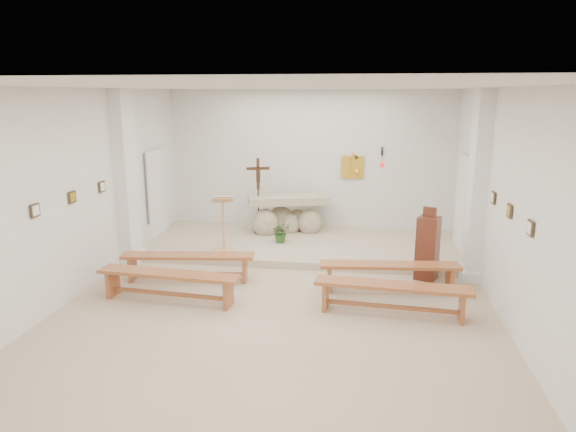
% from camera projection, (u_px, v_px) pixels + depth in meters
% --- Properties ---
extents(ground, '(7.00, 10.00, 0.00)m').
position_uv_depth(ground, '(276.00, 310.00, 8.26)').
color(ground, '#C3A78D').
rests_on(ground, ground).
extents(wall_left, '(0.02, 10.00, 3.50)m').
position_uv_depth(wall_left, '(64.00, 198.00, 8.34)').
color(wall_left, white).
rests_on(wall_left, ground).
extents(wall_right, '(0.02, 10.00, 3.50)m').
position_uv_depth(wall_right, '(515.00, 212.00, 7.35)').
color(wall_right, white).
rests_on(wall_right, ground).
extents(wall_back, '(7.00, 0.02, 3.50)m').
position_uv_depth(wall_back, '(310.00, 162.00, 12.65)').
color(wall_back, white).
rests_on(wall_back, ground).
extents(ceiling, '(7.00, 10.00, 0.02)m').
position_uv_depth(ceiling, '(275.00, 87.00, 7.44)').
color(ceiling, silver).
rests_on(ceiling, wall_back).
extents(sanctuary_platform, '(6.98, 3.00, 0.15)m').
position_uv_depth(sanctuary_platform, '(302.00, 244.00, 11.61)').
color(sanctuary_platform, tan).
rests_on(sanctuary_platform, ground).
extents(pilaster_left, '(0.26, 0.55, 3.50)m').
position_uv_depth(pilaster_left, '(126.00, 178.00, 10.25)').
color(pilaster_left, white).
rests_on(pilaster_left, ground).
extents(pilaster_right, '(0.26, 0.55, 3.50)m').
position_uv_depth(pilaster_right, '(477.00, 187.00, 9.29)').
color(pilaster_right, white).
rests_on(pilaster_right, ground).
extents(gold_wall_relief, '(0.55, 0.04, 0.55)m').
position_uv_depth(gold_wall_relief, '(352.00, 167.00, 12.49)').
color(gold_wall_relief, gold).
rests_on(gold_wall_relief, wall_back).
extents(sanctuary_lamp, '(0.11, 0.36, 0.44)m').
position_uv_depth(sanctuary_lamp, '(382.00, 163.00, 12.11)').
color(sanctuary_lamp, black).
rests_on(sanctuary_lamp, wall_back).
extents(station_frame_left_front, '(0.03, 0.20, 0.20)m').
position_uv_depth(station_frame_left_front, '(35.00, 210.00, 7.58)').
color(station_frame_left_front, '#3F301B').
rests_on(station_frame_left_front, wall_left).
extents(station_frame_left_mid, '(0.03, 0.20, 0.20)m').
position_uv_depth(station_frame_left_mid, '(72.00, 197.00, 8.54)').
color(station_frame_left_mid, '#3F301B').
rests_on(station_frame_left_mid, wall_left).
extents(station_frame_left_rear, '(0.03, 0.20, 0.20)m').
position_uv_depth(station_frame_left_rear, '(102.00, 187.00, 9.50)').
color(station_frame_left_rear, '#3F301B').
rests_on(station_frame_left_rear, wall_left).
extents(station_frame_right_front, '(0.03, 0.20, 0.20)m').
position_uv_depth(station_frame_right_front, '(530.00, 228.00, 6.59)').
color(station_frame_right_front, '#3F301B').
rests_on(station_frame_right_front, wall_right).
extents(station_frame_right_mid, '(0.03, 0.20, 0.20)m').
position_uv_depth(station_frame_right_mid, '(509.00, 211.00, 7.55)').
color(station_frame_right_mid, '#3F301B').
rests_on(station_frame_right_mid, wall_right).
extents(station_frame_right_rear, '(0.03, 0.20, 0.20)m').
position_uv_depth(station_frame_right_rear, '(493.00, 197.00, 8.51)').
color(station_frame_right_rear, '#3F301B').
rests_on(station_frame_right_rear, wall_right).
extents(radiator_left, '(0.10, 0.85, 0.52)m').
position_uv_depth(radiator_left, '(143.00, 240.00, 11.28)').
color(radiator_left, silver).
rests_on(radiator_left, ground).
extents(radiator_right, '(0.10, 0.85, 0.52)m').
position_uv_depth(radiator_right, '(467.00, 253.00, 10.30)').
color(radiator_right, silver).
rests_on(radiator_right, ground).
extents(altar, '(2.01, 1.22, 0.97)m').
position_uv_depth(altar, '(287.00, 216.00, 12.31)').
color(altar, beige).
rests_on(altar, sanctuary_platform).
extents(lectern, '(0.52, 0.47, 1.23)m').
position_uv_depth(lectern, '(223.00, 223.00, 10.72)').
color(lectern, tan).
rests_on(lectern, sanctuary_platform).
extents(crucifix_stand, '(0.53, 0.23, 1.79)m').
position_uv_depth(crucifix_stand, '(258.00, 190.00, 12.08)').
color(crucifix_stand, '#3D2213').
rests_on(crucifix_stand, sanctuary_platform).
extents(potted_plant, '(0.54, 0.54, 0.46)m').
position_uv_depth(potted_plant, '(281.00, 232.00, 11.46)').
color(potted_plant, '#294F1F').
rests_on(potted_plant, sanctuary_platform).
extents(donation_pedestal, '(0.48, 0.48, 1.38)m').
position_uv_depth(donation_pedestal, '(428.00, 248.00, 9.54)').
color(donation_pedestal, '#592719').
rests_on(donation_pedestal, ground).
extents(bench_left_front, '(2.46, 0.69, 0.51)m').
position_uv_depth(bench_left_front, '(188.00, 261.00, 9.49)').
color(bench_left_front, '#A65830').
rests_on(bench_left_front, ground).
extents(bench_right_front, '(2.46, 0.63, 0.51)m').
position_uv_depth(bench_right_front, '(390.00, 271.00, 8.96)').
color(bench_right_front, '#A65830').
rests_on(bench_right_front, ground).
extents(bench_left_second, '(2.45, 0.59, 0.51)m').
position_uv_depth(bench_left_second, '(169.00, 280.00, 8.54)').
color(bench_left_second, '#A65830').
rests_on(bench_left_second, ground).
extents(bench_right_second, '(2.45, 0.57, 0.51)m').
position_uv_depth(bench_right_second, '(392.00, 292.00, 8.01)').
color(bench_right_second, '#A65830').
rests_on(bench_right_second, ground).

